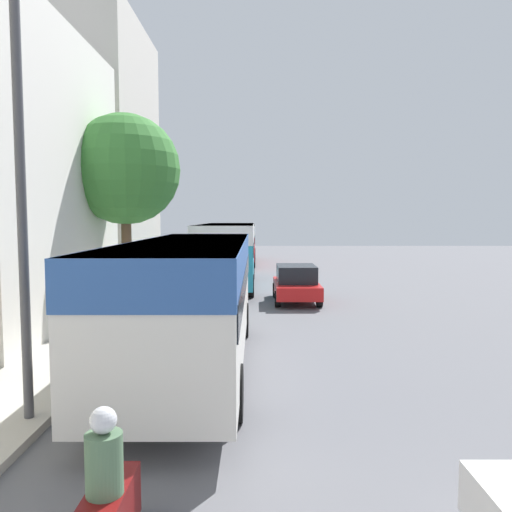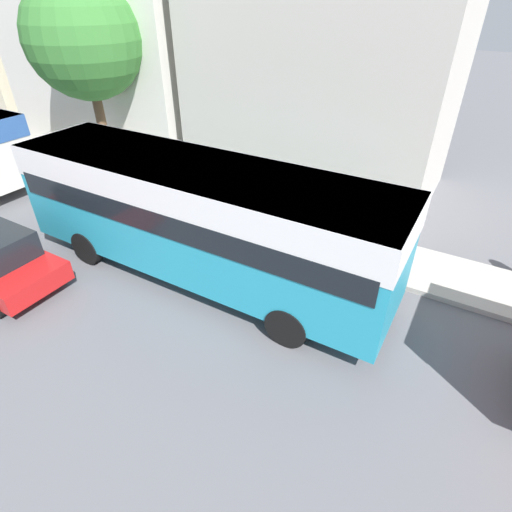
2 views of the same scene
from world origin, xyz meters
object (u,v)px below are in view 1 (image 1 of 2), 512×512
object	(u,v)px
motorcycle_behind_lead	(110,508)
bus_third_in_line	(241,239)
bus_lead	(193,286)
pedestrian_near_curb	(181,253)
bus_following	(230,246)
car_far_curb	(298,283)

from	to	relation	value
motorcycle_behind_lead	bus_third_in_line	bearing A→B (deg)	89.78
bus_lead	pedestrian_near_curb	xyz separation A→B (m)	(-3.70, 22.13, -0.82)
bus_following	bus_third_in_line	xyz separation A→B (m)	(0.09, 12.85, -0.15)
car_far_curb	bus_third_in_line	bearing A→B (deg)	-80.16
motorcycle_behind_lead	pedestrian_near_curb	distance (m)	29.19
bus_lead	motorcycle_behind_lead	bearing A→B (deg)	-89.53
bus_following	bus_third_in_line	bearing A→B (deg)	89.58
bus_lead	pedestrian_near_curb	bearing A→B (deg)	99.51
pedestrian_near_curb	bus_following	bearing A→B (deg)	-65.97
bus_following	pedestrian_near_curb	xyz separation A→B (m)	(-3.80, 8.51, -0.95)
motorcycle_behind_lead	car_far_curb	distance (m)	16.26
bus_third_in_line	bus_following	bearing A→B (deg)	-90.42
bus_following	car_far_curb	size ratio (longest dim) A/B	2.71
car_far_curb	motorcycle_behind_lead	bearing A→B (deg)	78.89
bus_lead	bus_following	size ratio (longest dim) A/B	0.96
pedestrian_near_curb	bus_lead	bearing A→B (deg)	-80.49
bus_lead	pedestrian_near_curb	distance (m)	22.45
motorcycle_behind_lead	car_far_curb	world-z (taller)	motorcycle_behind_lead
motorcycle_behind_lead	pedestrian_near_curb	world-z (taller)	pedestrian_near_curb
bus_following	bus_third_in_line	distance (m)	12.85
motorcycle_behind_lead	bus_following	bearing A→B (deg)	89.90
bus_lead	bus_third_in_line	size ratio (longest dim) A/B	0.98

